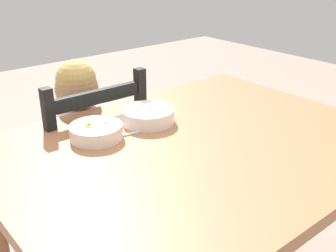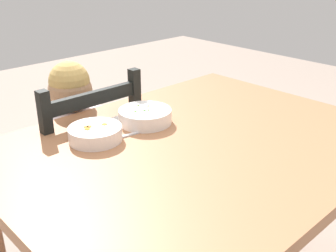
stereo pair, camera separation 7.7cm
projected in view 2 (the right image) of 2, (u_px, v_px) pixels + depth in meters
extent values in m
cube|color=#A66C48|center=(197.00, 146.00, 1.32)|extent=(1.26, 0.96, 0.04)
cylinder|color=#A66C48|center=(211.00, 154.00, 2.10)|extent=(0.07, 0.07, 0.72)
cube|color=black|center=(76.00, 179.00, 1.76)|extent=(0.42, 0.42, 0.02)
cube|color=black|center=(92.00, 188.00, 2.09)|extent=(0.04, 0.04, 0.41)
cube|color=black|center=(21.00, 219.00, 1.85)|extent=(0.04, 0.04, 0.41)
cube|color=black|center=(139.00, 222.00, 1.84)|extent=(0.04, 0.04, 0.41)
cube|color=black|center=(136.00, 127.00, 1.65)|extent=(0.04, 0.04, 0.48)
cube|color=black|center=(50.00, 157.00, 1.41)|extent=(0.04, 0.04, 0.48)
cube|color=black|center=(93.00, 98.00, 1.46)|extent=(0.36, 0.03, 0.05)
cube|color=black|center=(96.00, 135.00, 1.52)|extent=(0.36, 0.03, 0.05)
cube|color=silver|center=(76.00, 146.00, 1.67)|extent=(0.22, 0.14, 0.32)
sphere|color=#AB7E59|center=(70.00, 91.00, 1.58)|extent=(0.17, 0.17, 0.17)
sphere|color=tan|center=(69.00, 81.00, 1.56)|extent=(0.16, 0.16, 0.16)
cylinder|color=#3F4C72|center=(88.00, 240.00, 1.71)|extent=(0.07, 0.07, 0.43)
cylinder|color=#3F4C72|center=(109.00, 228.00, 1.77)|extent=(0.07, 0.07, 0.43)
cylinder|color=silver|center=(58.00, 146.00, 1.49)|extent=(0.06, 0.24, 0.13)
cylinder|color=silver|center=(115.00, 126.00, 1.65)|extent=(0.06, 0.24, 0.13)
cylinder|color=white|center=(145.00, 116.00, 1.45)|extent=(0.19, 0.19, 0.05)
cylinder|color=white|center=(145.00, 122.00, 1.45)|extent=(0.08, 0.08, 0.01)
cylinder|color=#4D9826|center=(145.00, 114.00, 1.44)|extent=(0.15, 0.15, 0.03)
sphere|color=#538C2D|center=(148.00, 111.00, 1.43)|extent=(0.01, 0.01, 0.01)
sphere|color=#588C2C|center=(148.00, 107.00, 1.47)|extent=(0.01, 0.01, 0.01)
sphere|color=green|center=(135.00, 112.00, 1.42)|extent=(0.01, 0.01, 0.01)
sphere|color=#42912C|center=(144.00, 111.00, 1.43)|extent=(0.01, 0.01, 0.01)
sphere|color=#57931D|center=(138.00, 106.00, 1.48)|extent=(0.01, 0.01, 0.01)
cylinder|color=white|center=(95.00, 134.00, 1.31)|extent=(0.17, 0.17, 0.05)
cylinder|color=white|center=(96.00, 139.00, 1.32)|extent=(0.08, 0.08, 0.01)
cylinder|color=orange|center=(95.00, 132.00, 1.31)|extent=(0.14, 0.14, 0.03)
cube|color=orange|center=(89.00, 128.00, 1.31)|extent=(0.02, 0.02, 0.01)
cube|color=orange|center=(87.00, 130.00, 1.29)|extent=(0.02, 0.02, 0.01)
cube|color=orange|center=(105.00, 125.00, 1.32)|extent=(0.02, 0.02, 0.01)
cube|color=orange|center=(86.00, 128.00, 1.30)|extent=(0.02, 0.02, 0.01)
cube|color=silver|center=(130.00, 135.00, 1.35)|extent=(0.10, 0.03, 0.00)
ellipsoid|color=silver|center=(112.00, 139.00, 1.32)|extent=(0.05, 0.04, 0.01)
cube|color=white|center=(132.00, 120.00, 1.47)|extent=(0.16, 0.15, 0.00)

